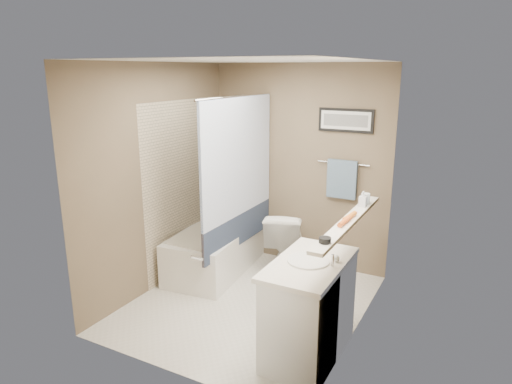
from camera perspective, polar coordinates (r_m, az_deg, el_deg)
The scene contains 33 objects.
ground at distance 4.82m, azimuth -0.86°, elevation -13.73°, with size 2.50×2.50×0.00m, color silver.
ceiling at distance 4.22m, azimuth -0.99°, elevation 15.84°, with size 2.20×2.50×0.04m, color white.
wall_back at distance 5.45m, azimuth 5.32°, elevation 3.13°, with size 2.20×0.04×2.40m, color brown.
wall_front at distance 3.39m, azimuth -10.98°, elevation -4.57°, with size 2.20×0.04×2.40m, color brown.
wall_left at distance 4.97m, azimuth -11.92°, elevation 1.68°, with size 0.04×2.50×2.40m, color brown.
wall_right at distance 3.99m, azimuth 12.84°, elevation -1.70°, with size 0.04×2.50×2.40m, color brown.
tile_surround at distance 5.40m, azimuth -8.54°, elevation 0.74°, with size 0.02×1.55×2.00m, color beige.
curtain_rod at distance 4.86m, azimuth -2.29°, elevation 11.85°, with size 0.02×0.02×1.55m, color silver.
curtain_upper at distance 4.94m, azimuth -2.21°, elevation 4.30°, with size 0.03×1.45×1.28m, color white.
curtain_lower at distance 5.16m, azimuth -2.12°, elevation -4.67°, with size 0.03×1.45×0.36m, color #29364E.
mirror at distance 3.74m, azimuth 12.75°, elevation 3.85°, with size 0.02×1.60×1.00m, color silver.
shelf at distance 3.89m, azimuth 11.52°, elevation -3.60°, with size 0.12×1.60×0.03m, color silver.
towel_bar at distance 5.24m, azimuth 10.85°, elevation 3.54°, with size 0.02×0.02×0.60m, color silver.
towel at distance 5.26m, azimuth 10.69°, elevation 1.59°, with size 0.34×0.05×0.44m, color #80A1BA.
art_frame at distance 5.18m, azimuth 11.17°, elevation 8.78°, with size 0.62×0.03×0.26m, color black.
art_mat at distance 5.17m, azimuth 11.12°, elevation 8.77°, with size 0.56×0.00×0.20m, color white.
art_image at distance 5.16m, azimuth 11.11°, elevation 8.77°, with size 0.50×0.00×0.13m, color #595959.
door at distance 3.16m, azimuth -3.01°, elevation -9.71°, with size 0.80×0.02×2.00m, color silver.
door_handle at distance 3.37m, azimuth -7.43°, elevation -8.21°, with size 0.02×0.02×0.10m, color silver.
bathtub at distance 5.52m, azimuth -4.78°, elevation -7.02°, with size 0.70×1.50×0.50m, color white.
tub_rim at distance 5.43m, azimuth -4.83°, elevation -4.58°, with size 0.56×1.36×0.02m, color beige.
toilet at distance 5.40m, azimuth 3.65°, elevation -6.11°, with size 0.42×0.73×0.75m, color white.
vanity at distance 3.90m, azimuth 6.64°, elevation -14.61°, with size 0.50×0.90×0.80m, color white.
countertop at distance 3.71m, azimuth 6.70°, elevation -8.94°, with size 0.54×0.96×0.04m, color silver.
sink_basin at distance 3.71m, azimuth 6.56°, elevation -8.52°, with size 0.34×0.34×0.01m, color silver.
faucet_spout at distance 3.63m, azimuth 9.55°, elevation -8.44°, with size 0.02×0.02×0.10m, color silver.
faucet_knob at distance 3.72m, azimuth 10.04°, elevation -8.16°, with size 0.05×0.05×0.05m, color silver.
candle_bowl_near at distance 3.34m, azimuth 8.61°, elevation -5.97°, with size 0.09×0.09×0.04m, color black.
hair_brush_front at distance 3.76m, azimuth 10.98°, elevation -3.64°, with size 0.04×0.04×0.22m, color #D4571E.
hair_brush_back at distance 3.89m, azimuth 11.64°, elevation -3.00°, with size 0.04×0.04×0.22m, color orange.
pink_comb at distance 4.02m, azimuth 12.16°, elevation -2.72°, with size 0.03×0.16×0.01m, color pink.
glass_jar at distance 4.35m, azimuth 13.52°, elevation -0.82°, with size 0.08×0.08×0.10m, color white.
soap_bottle at distance 4.25m, azimuth 13.22°, elevation -0.85°, with size 0.06×0.07×0.14m, color #999999.
Camera 1 is at (2.03, -3.70, 2.33)m, focal length 32.00 mm.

